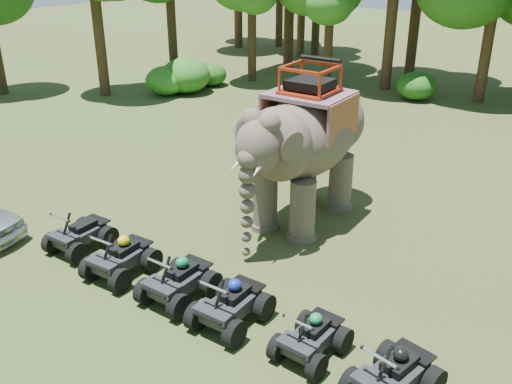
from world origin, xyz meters
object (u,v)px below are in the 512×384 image
Objects in this scene: atv_0 at (79,229)px; atv_5 at (395,369)px; atv_4 at (312,332)px; elephant at (306,145)px; atv_3 at (231,299)px; atv_1 at (120,253)px; atv_2 at (178,275)px.

atv_5 reaches higher than atv_0.
atv_5 reaches higher than atv_4.
elephant is at bearing 144.94° from atv_5.
atv_0 is 0.96× the size of atv_3.
atv_1 is 0.99× the size of atv_2.
elephant is at bearing 125.28° from atv_4.
atv_5 is (7.29, 0.16, 0.00)m from atv_1.
atv_1 is 7.30m from atv_5.
atv_2 is at bearing -175.93° from atv_4.
elephant reaches higher than atv_5.
atv_4 is at bearing -59.05° from elephant.
atv_0 is at bearing 176.88° from atv_3.
elephant is 3.61× the size of atv_4.
atv_2 is at bearing -4.06° from atv_0.
atv_5 is at bearing -0.48° from atv_2.
elephant is 3.25× the size of atv_5.
atv_4 is (3.47, -5.21, -1.80)m from elephant.
atv_2 is 1.58m from atv_3.
atv_2 reaches higher than atv_0.
elephant is at bearing 65.69° from atv_1.
atv_3 reaches higher than atv_4.
atv_1 is (1.88, -0.20, 0.02)m from atv_0.
atv_3 is at bearing -173.92° from atv_4.
atv_2 reaches higher than atv_1.
atv_1 is 1.90m from atv_2.
atv_5 is (5.39, 0.06, -0.01)m from atv_2.
atv_0 is at bearing 169.66° from atv_1.
atv_2 reaches higher than atv_5.
atv_5 is at bearing -2.96° from atv_1.
atv_0 is 1.07× the size of atv_4.
atv_1 is at bearing -8.60° from atv_0.
atv_1 is at bearing 179.59° from atv_3.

